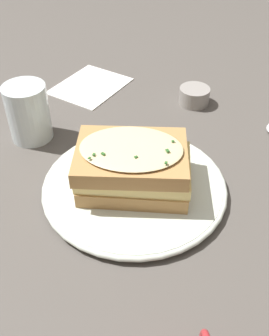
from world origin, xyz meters
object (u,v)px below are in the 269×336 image
at_px(sandwich, 133,166).
at_px(condiment_pot, 192,95).
at_px(water_glass, 28,113).
at_px(dinner_plate, 135,186).
at_px(napkin, 90,86).

bearing_deg(sandwich, condiment_pot, -173.97).
relative_size(sandwich, condiment_pot, 3.25).
bearing_deg(water_glass, dinner_plate, 83.36).
height_order(sandwich, water_glass, water_glass).
relative_size(water_glass, condiment_pot, 1.67).
bearing_deg(water_glass, sandwich, 82.87).
relative_size(dinner_plate, sandwich, 1.42).
height_order(napkin, condiment_pot, condiment_pot).
distance_m(water_glass, condiment_pot, 0.31).
distance_m(sandwich, napkin, 0.33).
bearing_deg(dinner_plate, condiment_pot, -173.70).
bearing_deg(condiment_pot, sandwich, 6.03).
xyz_separation_m(water_glass, napkin, (-0.19, -0.02, -0.05)).
distance_m(dinner_plate, napkin, 0.32).
height_order(water_glass, napkin, water_glass).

